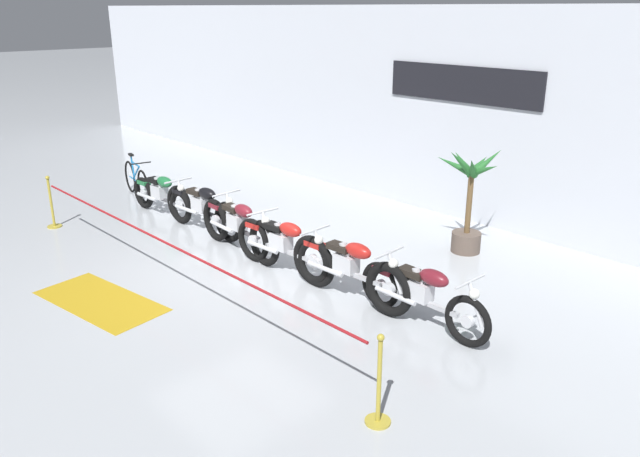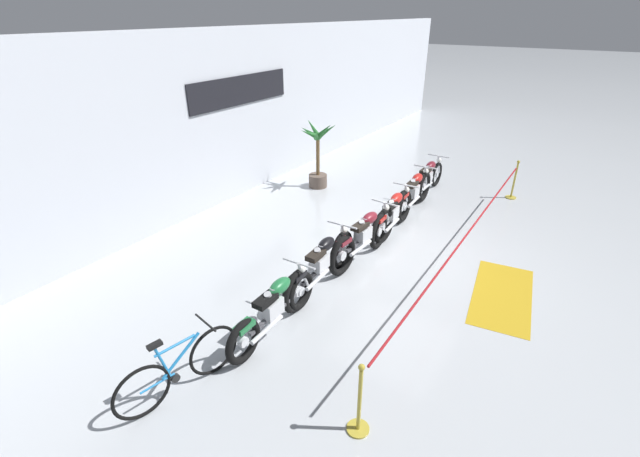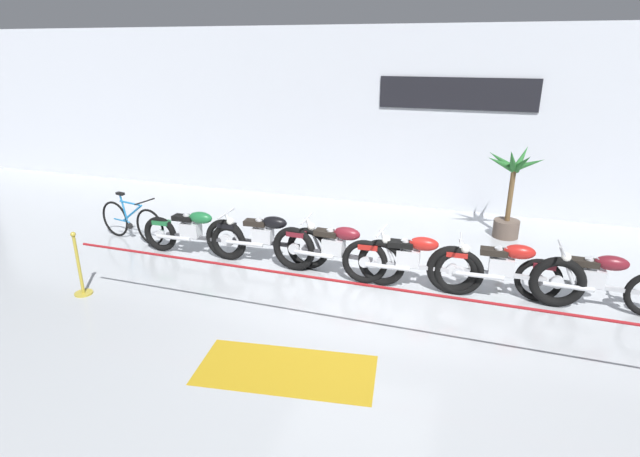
# 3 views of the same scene
# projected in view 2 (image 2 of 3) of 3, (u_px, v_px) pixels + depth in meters

# --- Properties ---
(ground_plane) EXTENTS (120.00, 120.00, 0.00)m
(ground_plane) POSITION_uv_depth(u_px,v_px,m) (401.00, 251.00, 9.02)
(ground_plane) COLOR #B2B7BC
(back_wall) EXTENTS (28.00, 0.29, 4.20)m
(back_wall) POSITION_uv_depth(u_px,v_px,m) (216.00, 121.00, 10.56)
(back_wall) COLOR silver
(back_wall) RESTS_ON ground
(motorcycle_green_0) EXTENTS (2.13, 0.62, 0.92)m
(motorcycle_green_0) POSITION_uv_depth(u_px,v_px,m) (274.00, 308.00, 6.56)
(motorcycle_green_0) COLOR black
(motorcycle_green_0) RESTS_ON ground
(motorcycle_black_1) EXTENTS (2.37, 0.62, 0.96)m
(motorcycle_black_1) POSITION_uv_depth(u_px,v_px,m) (321.00, 264.00, 7.66)
(motorcycle_black_1) COLOR black
(motorcycle_black_1) RESTS_ON ground
(motorcycle_maroon_2) EXTENTS (2.38, 0.62, 0.98)m
(motorcycle_maroon_2) POSITION_uv_depth(u_px,v_px,m) (365.00, 236.00, 8.60)
(motorcycle_maroon_2) COLOR black
(motorcycle_maroon_2) RESTS_ON ground
(motorcycle_red_3) EXTENTS (2.27, 0.62, 0.96)m
(motorcycle_red_3) POSITION_uv_depth(u_px,v_px,m) (393.00, 214.00, 9.52)
(motorcycle_red_3) COLOR black
(motorcycle_red_3) RESTS_ON ground
(motorcycle_red_4) EXTENTS (2.34, 0.62, 0.98)m
(motorcycle_red_4) POSITION_uv_depth(u_px,v_px,m) (414.00, 193.00, 10.61)
(motorcycle_red_4) COLOR black
(motorcycle_red_4) RESTS_ON ground
(motorcycle_maroon_5) EXTENTS (2.20, 0.62, 0.93)m
(motorcycle_maroon_5) POSITION_uv_depth(u_px,v_px,m) (427.00, 178.00, 11.61)
(motorcycle_maroon_5) COLOR black
(motorcycle_maroon_5) RESTS_ON ground
(bicycle) EXTENTS (1.74, 0.52, 0.98)m
(bicycle) POSITION_uv_depth(u_px,v_px,m) (179.00, 369.00, 5.53)
(bicycle) COLOR black
(bicycle) RESTS_ON ground
(potted_palm_left_of_row) EXTENTS (1.16, 1.09, 1.95)m
(potted_palm_left_of_row) POSITION_uv_depth(u_px,v_px,m) (318.00, 155.00, 11.89)
(potted_palm_left_of_row) COLOR brown
(potted_palm_left_of_row) RESTS_ON ground
(stanchion_far_left) EXTENTS (8.57, 0.28, 1.05)m
(stanchion_far_left) POSITION_uv_depth(u_px,v_px,m) (446.00, 269.00, 7.06)
(stanchion_far_left) COLOR gold
(stanchion_far_left) RESTS_ON ground
(stanchion_mid_left) EXTENTS (0.28, 0.28, 1.05)m
(stanchion_mid_left) POSITION_uv_depth(u_px,v_px,m) (513.00, 185.00, 11.43)
(stanchion_mid_left) COLOR gold
(stanchion_mid_left) RESTS_ON ground
(floor_banner) EXTENTS (2.28, 1.28, 0.01)m
(floor_banner) POSITION_uv_depth(u_px,v_px,m) (502.00, 295.00, 7.63)
(floor_banner) COLOR #B78E19
(floor_banner) RESTS_ON ground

